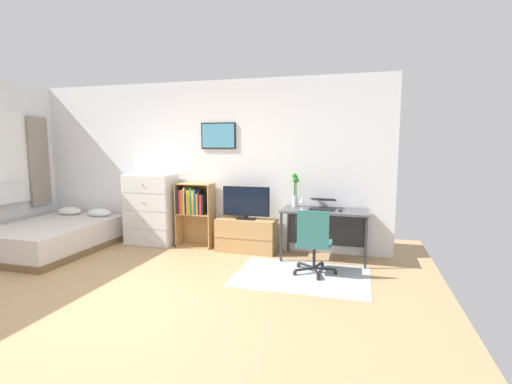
{
  "coord_description": "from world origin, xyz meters",
  "views": [
    {
      "loc": [
        2.55,
        -3.34,
        1.67
      ],
      "look_at": [
        1.19,
        1.5,
        1.04
      ],
      "focal_mm": 26.27,
      "sensor_mm": 36.0,
      "label": 1
    }
  ],
  "objects_px": {
    "bed": "(54,236)",
    "computer_mouse": "(340,210)",
    "wine_glass": "(302,201)",
    "desk": "(325,218)",
    "tv_stand": "(247,235)",
    "laptop": "(323,205)",
    "office_chair": "(314,240)",
    "bookshelf": "(194,208)",
    "bamboo_vase": "(295,189)",
    "dresser": "(151,209)",
    "television": "(246,203)"
  },
  "relations": [
    {
      "from": "desk",
      "to": "computer_mouse",
      "type": "bearing_deg",
      "value": -33.46
    },
    {
      "from": "office_chair",
      "to": "wine_glass",
      "type": "bearing_deg",
      "value": 111.49
    },
    {
      "from": "bookshelf",
      "to": "bamboo_vase",
      "type": "relative_size",
      "value": 2.07
    },
    {
      "from": "tv_stand",
      "to": "wine_glass",
      "type": "height_order",
      "value": "wine_glass"
    },
    {
      "from": "bed",
      "to": "dresser",
      "type": "xyz_separation_m",
      "value": [
        1.28,
        0.77,
        0.37
      ]
    },
    {
      "from": "office_chair",
      "to": "laptop",
      "type": "distance_m",
      "value": 0.86
    },
    {
      "from": "dresser",
      "to": "wine_glass",
      "type": "xyz_separation_m",
      "value": [
        2.58,
        -0.18,
        0.28
      ]
    },
    {
      "from": "dresser",
      "to": "bamboo_vase",
      "type": "relative_size",
      "value": 2.34
    },
    {
      "from": "bookshelf",
      "to": "television",
      "type": "bearing_deg",
      "value": -3.94
    },
    {
      "from": "laptop",
      "to": "wine_glass",
      "type": "relative_size",
      "value": 2.24
    },
    {
      "from": "bookshelf",
      "to": "laptop",
      "type": "bearing_deg",
      "value": -1.98
    },
    {
      "from": "bed",
      "to": "television",
      "type": "xyz_separation_m",
      "value": [
        2.97,
        0.76,
        0.55
      ]
    },
    {
      "from": "bookshelf",
      "to": "desk",
      "type": "bearing_deg",
      "value": -1.67
    },
    {
      "from": "bookshelf",
      "to": "laptop",
      "type": "height_order",
      "value": "bookshelf"
    },
    {
      "from": "office_chair",
      "to": "wine_glass",
      "type": "relative_size",
      "value": 4.78
    },
    {
      "from": "office_chair",
      "to": "computer_mouse",
      "type": "distance_m",
      "value": 0.77
    },
    {
      "from": "bookshelf",
      "to": "bed",
      "type": "bearing_deg",
      "value": -158.03
    },
    {
      "from": "tv_stand",
      "to": "desk",
      "type": "distance_m",
      "value": 1.27
    },
    {
      "from": "tv_stand",
      "to": "laptop",
      "type": "xyz_separation_m",
      "value": [
        1.18,
        -0.03,
        0.54
      ]
    },
    {
      "from": "television",
      "to": "laptop",
      "type": "distance_m",
      "value": 1.18
    },
    {
      "from": "tv_stand",
      "to": "office_chair",
      "type": "distance_m",
      "value": 1.42
    },
    {
      "from": "bookshelf",
      "to": "wine_glass",
      "type": "bearing_deg",
      "value": -7.5
    },
    {
      "from": "television",
      "to": "tv_stand",
      "type": "bearing_deg",
      "value": 90.0
    },
    {
      "from": "office_chair",
      "to": "laptop",
      "type": "relative_size",
      "value": 2.13
    },
    {
      "from": "bed",
      "to": "dresser",
      "type": "distance_m",
      "value": 1.54
    },
    {
      "from": "dresser",
      "to": "wine_glass",
      "type": "distance_m",
      "value": 2.6
    },
    {
      "from": "desk",
      "to": "wine_glass",
      "type": "relative_size",
      "value": 6.82
    },
    {
      "from": "dresser",
      "to": "laptop",
      "type": "xyz_separation_m",
      "value": [
        2.86,
        -0.02,
        0.21
      ]
    },
    {
      "from": "office_chair",
      "to": "computer_mouse",
      "type": "bearing_deg",
      "value": 65.33
    },
    {
      "from": "tv_stand",
      "to": "computer_mouse",
      "type": "xyz_separation_m",
      "value": [
        1.44,
        -0.17,
        0.5
      ]
    },
    {
      "from": "bookshelf",
      "to": "tv_stand",
      "type": "relative_size",
      "value": 1.13
    },
    {
      "from": "computer_mouse",
      "to": "bamboo_vase",
      "type": "relative_size",
      "value": 0.2
    },
    {
      "from": "dresser",
      "to": "computer_mouse",
      "type": "distance_m",
      "value": 3.13
    },
    {
      "from": "computer_mouse",
      "to": "wine_glass",
      "type": "relative_size",
      "value": 0.58
    },
    {
      "from": "bed",
      "to": "computer_mouse",
      "type": "relative_size",
      "value": 19.06
    },
    {
      "from": "laptop",
      "to": "computer_mouse",
      "type": "height_order",
      "value": "laptop"
    },
    {
      "from": "computer_mouse",
      "to": "wine_glass",
      "type": "xyz_separation_m",
      "value": [
        -0.54,
        -0.03,
        0.12
      ]
    },
    {
      "from": "desk",
      "to": "tv_stand",
      "type": "bearing_deg",
      "value": 179.01
    },
    {
      "from": "office_chair",
      "to": "bamboo_vase",
      "type": "xyz_separation_m",
      "value": [
        -0.4,
        0.89,
        0.54
      ]
    },
    {
      "from": "laptop",
      "to": "wine_glass",
      "type": "bearing_deg",
      "value": -147.11
    },
    {
      "from": "computer_mouse",
      "to": "wine_glass",
      "type": "distance_m",
      "value": 0.55
    },
    {
      "from": "bamboo_vase",
      "to": "office_chair",
      "type": "bearing_deg",
      "value": -65.86
    },
    {
      "from": "bookshelf",
      "to": "desk",
      "type": "xyz_separation_m",
      "value": [
        2.14,
        -0.06,
        -0.04
      ]
    },
    {
      "from": "television",
      "to": "wine_glass",
      "type": "height_order",
      "value": "television"
    },
    {
      "from": "desk",
      "to": "bamboo_vase",
      "type": "relative_size",
      "value": 2.42
    },
    {
      "from": "desk",
      "to": "bamboo_vase",
      "type": "xyz_separation_m",
      "value": [
        -0.47,
        0.1,
        0.39
      ]
    },
    {
      "from": "desk",
      "to": "bed",
      "type": "bearing_deg",
      "value": -169.67
    },
    {
      "from": "television",
      "to": "office_chair",
      "type": "xyz_separation_m",
      "value": [
        1.15,
        -0.79,
        -0.31
      ]
    },
    {
      "from": "computer_mouse",
      "to": "laptop",
      "type": "bearing_deg",
      "value": 152.33
    },
    {
      "from": "tv_stand",
      "to": "bamboo_vase",
      "type": "distance_m",
      "value": 1.06
    }
  ]
}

